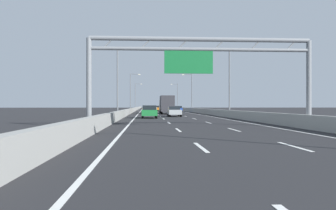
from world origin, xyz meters
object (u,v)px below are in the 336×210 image
(streetlamp_right_distant, at_px, (177,95))
(green_car, at_px, (149,112))
(blue_car, at_px, (178,109))
(white_car, at_px, (158,108))
(streetlamp_right_far, at_px, (191,90))
(orange_car, at_px, (160,108))
(box_truck, at_px, (167,104))
(sign_gantry, at_px, (200,59))
(yellow_car, at_px, (147,109))
(streetlamp_right_mid, at_px, (228,78))
(streetlamp_left_far, at_px, (131,90))
(streetlamp_left_mid, at_px, (119,77))
(silver_car, at_px, (174,111))
(streetlamp_left_distant, at_px, (136,95))

(streetlamp_right_distant, xyz_separation_m, green_car, (-10.90, -82.49, -4.60))
(blue_car, bearing_deg, white_car, 99.96)
(streetlamp_right_far, relative_size, orange_car, 2.26)
(streetlamp_right_far, distance_m, box_truck, 24.75)
(orange_car, relative_size, white_car, 1.02)
(streetlamp_right_distant, xyz_separation_m, white_car, (-7.65, -23.12, -4.65))
(sign_gantry, height_order, yellow_car, sign_gantry)
(sign_gantry, relative_size, yellow_car, 3.61)
(streetlamp_right_mid, bearing_deg, yellow_car, 116.54)
(orange_car, height_order, green_car, green_car)
(streetlamp_left_far, height_order, blue_car, streetlamp_left_far)
(streetlamp_right_mid, xyz_separation_m, blue_car, (-3.83, 33.15, -4.66))
(streetlamp_left_mid, relative_size, streetlamp_right_far, 1.00)
(streetlamp_left_mid, xyz_separation_m, streetlamp_right_distant, (14.93, 78.00, 0.00))
(streetlamp_right_mid, height_order, streetlamp_left_far, same)
(streetlamp_right_mid, distance_m, white_car, 55.60)
(streetlamp_left_far, bearing_deg, silver_car, -78.77)
(streetlamp_right_mid, bearing_deg, streetlamp_left_distant, 100.84)
(blue_car, distance_m, white_car, 22.06)
(streetlamp_right_mid, relative_size, yellow_car, 2.16)
(streetlamp_left_mid, bearing_deg, box_truck, 64.85)
(orange_car, distance_m, blue_car, 15.74)
(orange_car, height_order, blue_car, blue_car)
(white_car, bearing_deg, streetlamp_left_far, -114.64)
(streetlamp_left_mid, xyz_separation_m, streetlamp_right_far, (14.93, 39.00, 0.00))
(streetlamp_left_far, bearing_deg, blue_car, -27.80)
(streetlamp_right_mid, relative_size, streetlamp_right_distant, 1.00)
(streetlamp_right_distant, distance_m, orange_car, 30.77)
(streetlamp_left_far, distance_m, yellow_car, 17.84)
(blue_car, relative_size, green_car, 0.97)
(orange_car, bearing_deg, streetlamp_left_distant, 104.38)
(white_car, height_order, yellow_car, yellow_car)
(streetlamp_right_distant, xyz_separation_m, yellow_car, (-11.09, -55.81, -4.60))
(yellow_car, height_order, box_truck, box_truck)
(orange_car, bearing_deg, blue_car, -77.03)
(blue_car, relative_size, white_car, 1.01)
(blue_car, height_order, box_truck, box_truck)
(streetlamp_right_mid, height_order, box_truck, streetlamp_right_mid)
(green_car, height_order, box_truck, box_truck)
(white_car, xyz_separation_m, box_truck, (0.10, -39.17, 1.02))
(orange_car, distance_m, yellow_car, 26.56)
(silver_car, bearing_deg, streetlamp_right_distant, 84.54)
(streetlamp_left_distant, relative_size, blue_car, 2.28)
(streetlamp_right_distant, distance_m, white_car, 24.79)
(streetlamp_left_distant, distance_m, green_car, 82.72)
(streetlamp_right_mid, height_order, yellow_car, streetlamp_right_mid)
(orange_car, relative_size, silver_car, 0.97)
(white_car, distance_m, silver_car, 53.96)
(blue_car, height_order, green_car, green_car)
(sign_gantry, xyz_separation_m, streetlamp_right_mid, (7.58, 23.06, 0.57))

